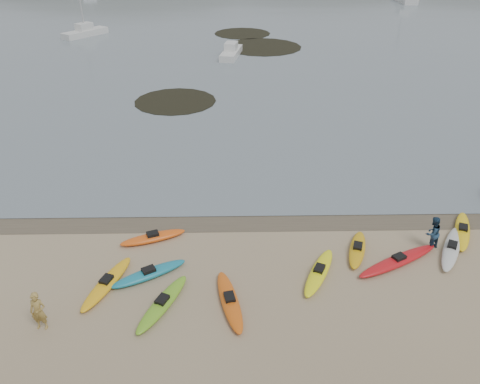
{
  "coord_description": "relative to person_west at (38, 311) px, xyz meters",
  "views": [
    {
      "loc": [
        -0.39,
        -20.49,
        13.46
      ],
      "look_at": [
        0.0,
        0.0,
        1.5
      ],
      "focal_mm": 35.0,
      "sensor_mm": 36.0,
      "label": 1
    }
  ],
  "objects": [
    {
      "name": "person_west",
      "position": [
        0.0,
        0.0,
        0.0
      ],
      "size": [
        0.64,
        0.44,
        1.68
      ],
      "primitive_type": "imported",
      "rotation": [
        0.0,
        0.0,
        -0.06
      ],
      "color": "#AB8C44",
      "rests_on": "ground"
    },
    {
      "name": "ground",
      "position": [
        7.67,
        7.55,
        -0.84
      ],
      "size": [
        600.0,
        600.0,
        0.0
      ],
      "primitive_type": "plane",
      "color": "tan",
      "rests_on": "ground"
    },
    {
      "name": "wet_sand",
      "position": [
        7.67,
        7.25,
        -0.84
      ],
      "size": [
        60.0,
        60.0,
        0.0
      ],
      "primitive_type": "plane",
      "color": "brown",
      "rests_on": "ground"
    },
    {
      "name": "kelp_mats",
      "position": [
        8.32,
        42.61,
        -0.81
      ],
      "size": [
        16.87,
        34.66,
        0.04
      ],
      "color": "black",
      "rests_on": "water"
    },
    {
      "name": "person_east",
      "position": [
        16.58,
        4.72,
        0.01
      ],
      "size": [
        1.02,
        0.94,
        1.69
      ],
      "primitive_type": "imported",
      "rotation": [
        0.0,
        0.0,
        3.6
      ],
      "color": "navy",
      "rests_on": "ground"
    },
    {
      "name": "kayaks",
      "position": [
        8.64,
        3.1,
        -0.67
      ],
      "size": [
        24.53,
        8.9,
        0.34
      ],
      "color": "#FFFE15",
      "rests_on": "ground"
    }
  ]
}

